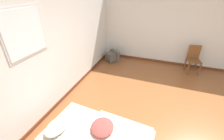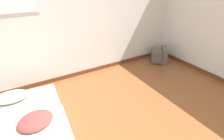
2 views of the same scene
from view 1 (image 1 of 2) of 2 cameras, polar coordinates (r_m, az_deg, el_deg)
name	(u,v)px [view 1 (image 1 of 2)]	position (r m, az deg, el deg)	size (l,w,h in m)	color
ground_plane	(162,119)	(3.58, 18.62, -17.33)	(20.00, 20.00, 0.00)	brown
wall_back	(58,49)	(3.57, -20.02, 7.48)	(8.07, 0.08, 2.60)	silver
wall_right	(174,28)	(5.54, 22.68, 14.39)	(0.08, 7.24, 2.60)	silver
mattress_bed	(97,138)	(2.96, -5.68, -24.42)	(1.18, 1.96, 0.35)	beige
crt_tv	(112,56)	(5.70, 0.17, 5.28)	(0.55, 0.56, 0.39)	#56514C
wooden_chair	(194,57)	(5.51, 28.65, 4.32)	(0.47, 0.47, 0.89)	brown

